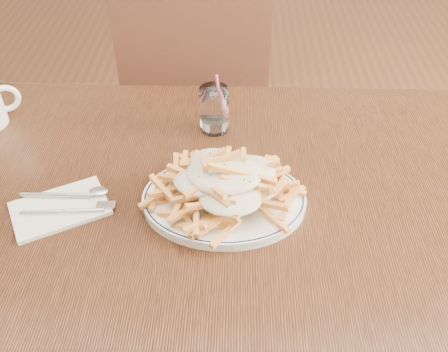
{
  "coord_description": "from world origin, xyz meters",
  "views": [
    {
      "loc": [
        0.06,
        -0.7,
        1.41
      ],
      "look_at": [
        0.04,
        -0.03,
        0.82
      ],
      "focal_mm": 40.0,
      "sensor_mm": 36.0,
      "label": 1
    }
  ],
  "objects_px": {
    "chair_far": "(194,89)",
    "water_glass": "(214,112)",
    "table": "(205,222)",
    "fries_plate": "(224,200)",
    "loaded_fries": "(224,179)"
  },
  "relations": [
    {
      "from": "chair_far",
      "to": "water_glass",
      "type": "distance_m",
      "value": 0.57
    },
    {
      "from": "table",
      "to": "chair_far",
      "type": "distance_m",
      "value": 0.74
    },
    {
      "from": "fries_plate",
      "to": "water_glass",
      "type": "relative_size",
      "value": 2.68
    },
    {
      "from": "fries_plate",
      "to": "loaded_fries",
      "type": "relative_size",
      "value": 1.26
    },
    {
      "from": "table",
      "to": "loaded_fries",
      "type": "xyz_separation_m",
      "value": [
        0.04,
        -0.03,
        0.14
      ]
    },
    {
      "from": "chair_far",
      "to": "water_glass",
      "type": "relative_size",
      "value": 6.84
    },
    {
      "from": "chair_far",
      "to": "fries_plate",
      "type": "xyz_separation_m",
      "value": [
        0.12,
        -0.75,
        0.22
      ]
    },
    {
      "from": "table",
      "to": "loaded_fries",
      "type": "relative_size",
      "value": 4.01
    },
    {
      "from": "table",
      "to": "water_glass",
      "type": "relative_size",
      "value": 8.54
    },
    {
      "from": "fries_plate",
      "to": "water_glass",
      "type": "distance_m",
      "value": 0.25
    },
    {
      "from": "table",
      "to": "fries_plate",
      "type": "height_order",
      "value": "fries_plate"
    },
    {
      "from": "fries_plate",
      "to": "loaded_fries",
      "type": "height_order",
      "value": "loaded_fries"
    },
    {
      "from": "table",
      "to": "fries_plate",
      "type": "xyz_separation_m",
      "value": [
        0.04,
        -0.03,
        0.09
      ]
    },
    {
      "from": "fries_plate",
      "to": "water_glass",
      "type": "xyz_separation_m",
      "value": [
        -0.03,
        0.24,
        0.03
      ]
    },
    {
      "from": "fries_plate",
      "to": "chair_far",
      "type": "bearing_deg",
      "value": 99.14
    }
  ]
}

